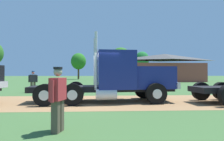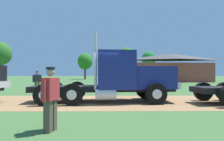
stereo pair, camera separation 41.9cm
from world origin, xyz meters
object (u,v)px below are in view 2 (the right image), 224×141
shed_building (172,68)px  truck_foreground_white (121,78)px  visitor_walking_mid (50,96)px  visitor_far_side (37,81)px

shed_building → truck_foreground_white: bearing=-113.5°
shed_building → visitor_walking_mid: bearing=-113.2°
truck_foreground_white → visitor_walking_mid: size_ratio=4.58×
visitor_far_side → shed_building: (16.86, 19.00, 1.49)m
truck_foreground_white → shed_building: bearing=66.5°
visitor_walking_mid → visitor_far_side: (-4.25, 10.43, 0.01)m
visitor_walking_mid → visitor_far_side: 11.27m
visitor_walking_mid → visitor_far_side: size_ratio=0.99×
truck_foreground_white → visitor_walking_mid: bearing=-111.7°
visitor_far_side → shed_building: bearing=48.4°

